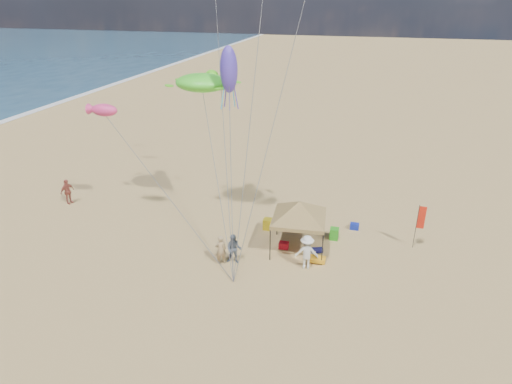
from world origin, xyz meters
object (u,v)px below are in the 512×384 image
cooler_blue (354,226)px  person_near_c (307,252)px  chair_yellow (268,224)px  person_near_a (221,250)px  chair_green (334,234)px  cooler_red (284,245)px  canopy_tent (300,203)px  beach_cart (317,259)px  person_near_b (234,249)px  person_far_a (67,191)px  feather_flag (420,220)px

cooler_blue → person_near_c: 5.47m
chair_yellow → person_near_a: size_ratio=0.41×
cooler_blue → chair_green: 1.90m
cooler_blue → cooler_red: bearing=-138.4°
canopy_tent → person_near_a: canopy_tent is taller
cooler_blue → beach_cart: (-1.73, -4.28, 0.01)m
chair_yellow → canopy_tent: bearing=-38.7°
chair_green → person_near_a: 7.02m
cooler_blue → person_near_b: person_near_b is taller
chair_yellow → person_near_a: bearing=-109.4°
person_near_a → person_far_a: bearing=-52.3°
cooler_red → person_near_b: bearing=-137.1°
chair_green → person_near_b: size_ratio=0.41×
canopy_tent → beach_cart: (1.24, -1.08, -2.70)m
cooler_red → person_near_a: bearing=-141.0°
beach_cart → person_far_a: person_far_a is taller
chair_green → person_far_a: bearing=179.9°
canopy_tent → person_near_c: canopy_tent is taller
feather_flag → person_near_b: 10.48m
canopy_tent → feather_flag: (6.50, 1.86, -1.07)m
cooler_red → person_near_b: size_ratio=0.32×
canopy_tent → beach_cart: bearing=-41.1°
feather_flag → chair_yellow: feather_flag is taller
chair_green → cooler_red: bearing=-145.9°
beach_cart → person_near_a: person_near_a is taller
person_near_b → chair_green: bearing=31.9°
cooler_red → person_far_a: 15.72m
beach_cart → person_near_c: 1.12m
feather_flag → person_near_a: size_ratio=1.59×
chair_yellow → person_near_b: 4.18m
person_near_a → person_near_b: person_near_a is taller
canopy_tent → beach_cart: canopy_tent is taller
feather_flag → person_near_a: bearing=-156.8°
cooler_blue → person_far_a: size_ratio=0.30×
canopy_tent → feather_flag: 6.84m
chair_yellow → person_near_c: person_near_c is taller
cooler_blue → person_near_b: 8.19m
chair_green → beach_cart: (-0.63, -2.74, -0.15)m
cooler_red → person_near_b: person_near_b is taller
feather_flag → chair_green: bearing=-177.5°
beach_cart → person_near_c: person_near_c is taller
cooler_red → person_near_a: 3.85m
feather_flag → beach_cart: 6.24m
cooler_red → beach_cart: 2.24m
canopy_tent → chair_yellow: canopy_tent is taller
person_near_b → cooler_blue: bearing=35.5°
cooler_blue → person_near_a: 8.84m
canopy_tent → chair_yellow: (-2.22, 1.78, -2.55)m
person_far_a → feather_flag: bearing=-73.6°
feather_flag → chair_green: (-4.63, -0.20, -1.48)m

